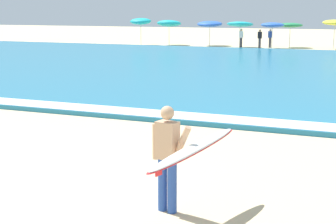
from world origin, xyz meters
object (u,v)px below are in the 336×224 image
object	(u,v)px
beach_umbrella_0	(141,21)
beach_umbrella_5	(290,25)
beach_umbrella_2	(210,24)
beachgoer_near_row_right	(260,38)
surfer_with_board	(179,152)
beach_umbrella_4	(273,25)
beach_umbrella_3	(240,24)
beachgoer_near_row_mid	(241,38)
beach_umbrella_1	(169,23)
beach_umbrella_6	(335,22)
beachgoer_near_row_left	(270,38)

from	to	relation	value
beach_umbrella_0	beach_umbrella_5	distance (m)	13.15
beach_umbrella_2	beachgoer_near_row_right	size ratio (longest dim) A/B	1.41
surfer_with_board	beach_umbrella_4	distance (m)	36.34
surfer_with_board	beach_umbrella_3	bearing A→B (deg)	102.87
beachgoer_near_row_mid	beach_umbrella_4	bearing A→B (deg)	6.52
beach_umbrella_2	beach_umbrella_3	xyz separation A→B (m)	(3.01, -1.09, 0.05)
beach_umbrella_1	beach_umbrella_2	distance (m)	3.69
beach_umbrella_6	beachgoer_near_row_right	size ratio (longest dim) A/B	1.51
beachgoer_near_row_left	beachgoer_near_row_right	world-z (taller)	same
beach_umbrella_0	beach_umbrella_4	xyz separation A→B (m)	(11.86, 0.09, -0.19)
beach_umbrella_1	beach_umbrella_4	bearing A→B (deg)	-4.62
beach_umbrella_2	beachgoer_near_row_mid	world-z (taller)	beach_umbrella_2
surfer_with_board	beach_umbrella_2	world-z (taller)	beach_umbrella_2
beach_umbrella_3	beach_umbrella_5	xyz separation A→B (m)	(3.96, 1.42, -0.08)
beach_umbrella_4	beachgoer_near_row_left	size ratio (longest dim) A/B	1.35
surfer_with_board	beach_umbrella_5	bearing A→B (deg)	96.54
beach_umbrella_6	beachgoer_near_row_left	distance (m)	5.27
beach_umbrella_2	beach_umbrella_5	xyz separation A→B (m)	(6.97, 0.34, -0.03)
beach_umbrella_1	beachgoer_near_row_mid	size ratio (longest dim) A/B	1.45
beach_umbrella_3	beachgoer_near_row_mid	bearing A→B (deg)	-64.56
beach_umbrella_5	beach_umbrella_1	bearing A→B (deg)	-174.98
beachgoer_near_row_mid	beach_umbrella_1	bearing A→B (deg)	171.36
beachgoer_near_row_right	beach_umbrella_3	bearing A→B (deg)	154.82
beach_umbrella_2	beach_umbrella_4	size ratio (longest dim) A/B	1.05
beach_umbrella_6	beachgoer_near_row_left	xyz separation A→B (m)	(-5.09, -0.51, -1.29)
beach_umbrella_3	beachgoer_near_row_left	xyz separation A→B (m)	(2.47, 0.55, -1.10)
beach_umbrella_6	beachgoer_near_row_right	bearing A→B (deg)	-160.93
beach_umbrella_4	beachgoer_near_row_mid	xyz separation A→B (m)	(-2.53, -0.29, -1.07)
beach_umbrella_1	beachgoer_near_row_right	xyz separation A→B (m)	(8.56, -1.38, -1.09)
beach_umbrella_2	beach_umbrella_6	world-z (taller)	beach_umbrella_6
beach_umbrella_1	beach_umbrella_4	distance (m)	9.48
beach_umbrella_1	beach_umbrella_5	xyz separation A→B (m)	(10.61, 0.93, -0.07)
beach_umbrella_6	surfer_with_board	bearing A→B (deg)	-88.91
beachgoer_near_row_mid	beach_umbrella_5	bearing A→B (deg)	28.26
beach_umbrella_3	beachgoer_near_row_right	bearing A→B (deg)	-25.18
beach_umbrella_1	beach_umbrella_3	distance (m)	6.67
beach_umbrella_3	surfer_with_board	bearing A→B (deg)	-77.13
beach_umbrella_1	beach_umbrella_3	bearing A→B (deg)	-4.20
beach_umbrella_6	beachgoer_near_row_mid	distance (m)	7.58
beach_umbrella_2	beach_umbrella_3	world-z (taller)	beach_umbrella_3
beachgoer_near_row_left	beachgoer_near_row_mid	world-z (taller)	same
beach_umbrella_6	beachgoer_near_row_left	bearing A→B (deg)	-174.27
beach_umbrella_2	beach_umbrella_6	xyz separation A→B (m)	(10.57, -0.03, 0.24)
beach_umbrella_1	beachgoer_near_row_left	distance (m)	9.19
beach_umbrella_5	beachgoer_near_row_mid	bearing A→B (deg)	-151.74
beach_umbrella_0	beachgoer_near_row_right	distance (m)	11.05
beach_umbrella_4	beach_umbrella_5	world-z (taller)	beach_umbrella_4
beach_umbrella_4	beachgoer_near_row_mid	bearing A→B (deg)	-173.48
beach_umbrella_2	beachgoer_near_row_left	xyz separation A→B (m)	(5.49, -0.54, -1.05)
beach_umbrella_6	beachgoer_near_row_left	size ratio (longest dim) A/B	1.51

